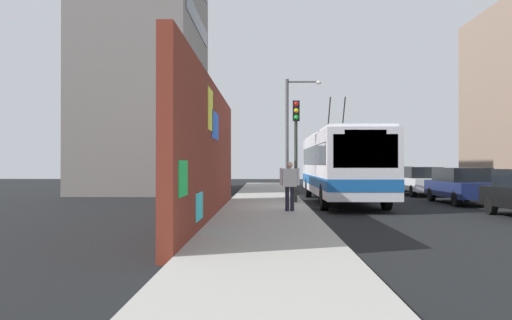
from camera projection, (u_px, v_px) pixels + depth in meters
ground_plane at (308, 210)px, 19.90m from camera, size 80.00×80.00×0.00m
sidewalk_slab at (266, 208)px, 19.93m from camera, size 48.00×3.20×0.15m
graffiti_wall at (210, 152)px, 16.42m from camera, size 14.90×0.32×4.26m
building_far_left at (147, 49)px, 33.25m from camera, size 11.62×6.53×18.20m
city_bus at (341, 164)px, 23.49m from camera, size 11.58×2.64×4.93m
parked_car_navy at (462, 185)px, 22.86m from camera, size 4.81×1.86×1.58m
parked_car_white at (421, 180)px, 28.92m from camera, size 4.64×1.94×1.58m
parked_car_red at (395, 178)px, 34.56m from camera, size 4.36×1.90×1.58m
pedestrian_at_curb at (290, 182)px, 17.65m from camera, size 0.22×0.67×1.67m
traffic_light at (296, 134)px, 21.58m from camera, size 0.49×0.28×4.24m
street_lamp at (291, 127)px, 28.28m from camera, size 0.44×1.94×6.22m
curbside_puddle at (323, 209)px, 19.95m from camera, size 1.32×1.32×0.00m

